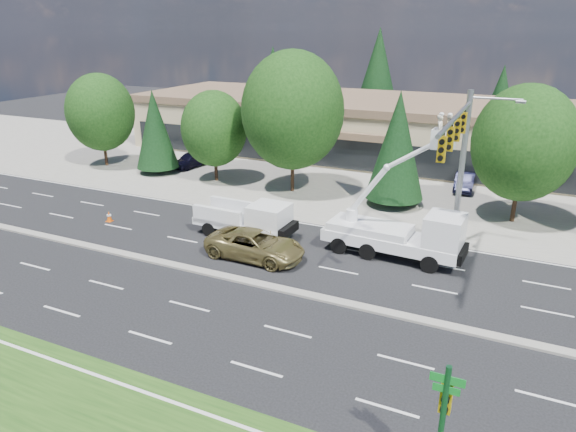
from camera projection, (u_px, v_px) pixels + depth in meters
The scene contains 23 objects.
ground at pixel (225, 277), 26.38m from camera, with size 140.00×140.00×0.00m, color black.
concrete_apron at pixel (349, 179), 43.41m from camera, with size 140.00×22.00×0.01m, color gray.
road_median at pixel (225, 276), 26.36m from camera, with size 120.00×0.55×0.12m, color gray.
strip_mall at pixel (382, 126), 50.93m from camera, with size 50.40×15.40×5.50m.
tree_front_a at pixel (100, 112), 46.12m from camera, with size 6.03×6.03×8.36m.
tree_front_b at pixel (155, 129), 44.12m from camera, with size 3.65×3.65×7.20m.
tree_front_c at pixel (214, 129), 41.58m from camera, with size 5.37×5.37×7.45m.
tree_front_d at pixel (293, 111), 38.17m from camera, with size 7.70×7.70×10.68m.
tree_front_e at pixel (397, 145), 35.68m from camera, with size 4.13×4.13×8.14m.
tree_front_f at pixel (524, 143), 32.23m from camera, with size 6.45×6.45×8.95m.
tree_back_a at pixel (273, 82), 67.41m from camera, with size 5.00×5.00×9.85m.
tree_back_b at pixel (378, 77), 61.47m from camera, with size 6.17×6.17×12.17m.
tree_back_c at pixel (500, 101), 56.67m from camera, with size 4.23×4.23×8.34m.
signal_mast at pixel (460, 152), 26.34m from camera, with size 2.76×10.16×9.00m.
street_sign_pole at pixel (443, 413), 13.66m from camera, with size 0.90×0.44×4.00m.
utility_pickup at pixel (249, 222), 31.20m from camera, with size 6.02×2.53×2.28m.
bucket_truck at pixel (404, 229), 27.99m from camera, with size 7.71×2.85×8.18m.
traffic_cone_a at pixel (109, 216), 33.92m from camera, with size 0.40×0.40×0.70m.
traffic_cone_b at pixel (252, 241), 30.02m from camera, with size 0.40×0.40×0.70m.
traffic_cone_c at pixel (253, 240), 30.13m from camera, with size 0.40×0.40×0.70m.
minivan at pixel (255, 245), 28.40m from camera, with size 2.58×5.60×1.56m, color olive.
parked_car_west at pixel (191, 159), 47.02m from camera, with size 1.67×4.15×1.41m, color black.
parked_car_east at pixel (465, 181), 40.41m from camera, with size 1.43×4.11×1.35m, color black.
Camera 1 is at (12.85, -20.12, 12.11)m, focal length 32.00 mm.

